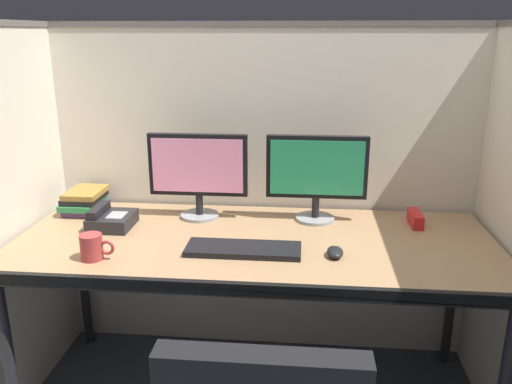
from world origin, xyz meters
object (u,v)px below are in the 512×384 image
monitor_right (317,172)px  computer_mouse (335,252)px  keyboard_main (243,249)px  red_stapler (415,219)px  book_stack (85,201)px  coffee_mug (92,247)px  desk (255,252)px  desk_phone (111,219)px  monitor_left (198,170)px

monitor_right → computer_mouse: monitor_right is taller
keyboard_main → red_stapler: 0.78m
monitor_right → book_stack: monitor_right is taller
computer_mouse → book_stack: bearing=160.1°
coffee_mug → red_stapler: bearing=21.0°
desk → red_stapler: size_ratio=12.67×
computer_mouse → desk_phone: size_ratio=0.51×
keyboard_main → coffee_mug: coffee_mug is taller
monitor_left → keyboard_main: monitor_left is taller
book_stack → desk_phone: bearing=-44.5°
monitor_right → book_stack: (-1.05, 0.02, -0.17)m
monitor_right → desk_phone: size_ratio=2.26×
monitor_right → book_stack: size_ratio=1.90×
book_stack → monitor_left: bearing=-3.1°
monitor_left → book_stack: 0.56m
desk → monitor_right: bearing=46.5°
monitor_right → red_stapler: 0.46m
monitor_left → keyboard_main: (0.24, -0.37, -0.20)m
computer_mouse → red_stapler: (0.36, 0.36, 0.01)m
monitor_right → coffee_mug: (-0.81, -0.49, -0.17)m
keyboard_main → book_stack: bearing=153.1°
monitor_right → desk: bearing=-133.5°
monitor_right → desk_phone: monitor_right is taller
monitor_left → desk_phone: (-0.35, -0.16, -0.18)m
monitor_right → desk_phone: bearing=-169.0°
monitor_left → computer_mouse: bearing=-32.9°
computer_mouse → desk: bearing=157.3°
monitor_left → monitor_right: bearing=1.0°
keyboard_main → monitor_right: bearing=54.1°
monitor_left → red_stapler: 0.95m
monitor_right → monitor_left: bearing=-179.0°
monitor_left → book_stack: bearing=176.9°
keyboard_main → coffee_mug: 0.55m
monitor_left → red_stapler: bearing=-0.6°
monitor_left → monitor_right: (0.51, 0.01, 0.00)m
monitor_left → monitor_right: 0.51m
coffee_mug → desk: bearing=22.7°
desk → computer_mouse: computer_mouse is taller
monitor_right → keyboard_main: bearing=-125.9°
red_stapler → desk_phone: desk_phone is taller
keyboard_main → desk_phone: desk_phone is taller
desk → monitor_right: size_ratio=4.42×
desk → red_stapler: (0.67, 0.24, 0.08)m
keyboard_main → book_stack: size_ratio=1.90×
monitor_left → desk_phone: 0.42m
desk → desk_phone: size_ratio=10.00×
red_stapler → desk_phone: size_ratio=0.79×
computer_mouse → coffee_mug: 0.88m
red_stapler → book_stack: (-1.47, 0.04, 0.02)m
desk → monitor_left: size_ratio=4.42×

